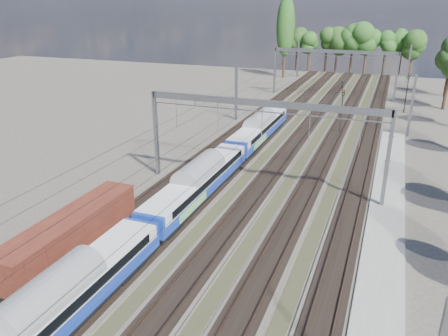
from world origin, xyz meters
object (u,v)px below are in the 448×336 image
(emu_train, at_px, (197,179))
(freight_boxcar, at_px, (71,233))
(signal_near, at_px, (342,106))
(worker, at_px, (342,85))
(signal_far, at_px, (407,88))

(emu_train, distance_m, freight_boxcar, 12.67)
(signal_near, bearing_deg, worker, 89.77)
(emu_train, xyz_separation_m, signal_near, (9.34, 28.01, 1.56))
(freight_boxcar, height_order, worker, freight_boxcar)
(worker, bearing_deg, signal_near, 176.35)
(freight_boxcar, xyz_separation_m, signal_near, (13.85, 39.86, 1.91))
(emu_train, distance_m, signal_near, 29.57)
(worker, bearing_deg, emu_train, 164.72)
(worker, height_order, signal_near, signal_near)
(freight_boxcar, distance_m, signal_far, 60.79)
(signal_near, distance_m, signal_far, 18.68)
(worker, bearing_deg, freight_boxcar, 162.07)
(signal_far, bearing_deg, emu_train, -106.24)
(freight_boxcar, height_order, signal_near, signal_near)
(signal_near, relative_size, signal_far, 0.95)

